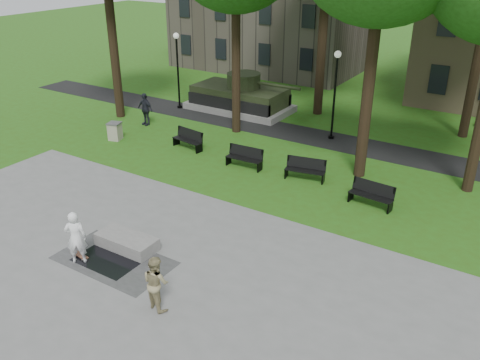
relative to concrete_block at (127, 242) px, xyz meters
The scene contains 18 objects.
ground 2.11m from the concrete_block, 55.53° to the left, with size 120.00×120.00×0.00m, color #2E5413.
plaza 3.49m from the concrete_block, 70.04° to the right, with size 22.00×16.00×0.02m, color gray.
footpath 13.78m from the concrete_block, 85.06° to the left, with size 44.00×2.60×0.01m, color black.
building_left 30.07m from the concrete_block, 109.17° to the left, with size 15.00×10.00×7.20m, color #4C443D.
lamp_left 16.76m from the concrete_block, 122.13° to the left, with size 0.36×0.36×4.73m.
lamp_mid 14.36m from the concrete_block, 83.14° to the left, with size 0.36×0.36×4.73m.
tank_monument 16.60m from the concrete_block, 108.52° to the left, with size 7.45×3.40×2.40m.
puddle 1.06m from the concrete_block, 90.27° to the right, with size 2.20×1.20×0.00m, color black.
concrete_block is the anchor object (origin of this frame).
skateboard 1.62m from the concrete_block, 126.82° to the right, with size 0.78×0.20×0.07m, color brown.
skateboarder 1.82m from the concrete_block, 115.90° to the right, with size 0.69×0.45×1.88m, color white.
friend_watching 3.60m from the concrete_block, 31.77° to the right, with size 0.83×0.65×1.71m, color tan.
pedestrian_walker 13.38m from the concrete_block, 129.02° to the left, with size 1.11×0.46×1.89m, color #21232D.
park_bench_0 9.61m from the concrete_block, 114.66° to the left, with size 1.85×0.79×1.00m.
park_bench_1 8.22m from the concrete_block, 91.69° to the left, with size 1.82×0.61×1.00m.
park_bench_2 8.95m from the concrete_block, 71.78° to the left, with size 1.85×0.87×1.00m.
park_bench_3 9.80m from the concrete_block, 51.26° to the left, with size 1.83×0.69×1.00m.
trash_bin 11.13m from the concrete_block, 136.90° to the left, with size 0.82×0.82×0.96m.
Camera 1 is at (10.23, -12.37, 9.72)m, focal length 38.00 mm.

